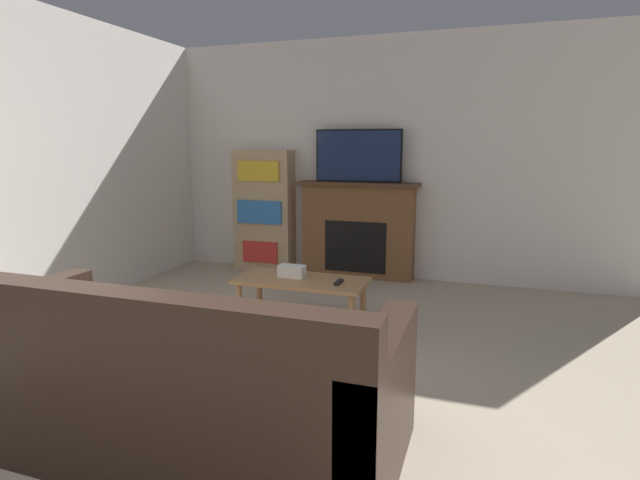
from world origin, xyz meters
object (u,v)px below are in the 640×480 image
fireplace (358,230)px  coffee_table (302,285)px  bookshelf (264,211)px  couch (173,388)px  tv (358,156)px

fireplace → coffee_table: (-0.03, -1.74, -0.20)m
fireplace → bookshelf: size_ratio=0.96×
couch → bookshelf: 3.73m
tv → couch: tv is taller
tv → couch: 3.69m
fireplace → bookshelf: (-1.17, -0.02, 0.17)m
fireplace → bookshelf: bearing=-178.9°
couch → bookshelf: (-1.14, 3.53, 0.42)m
couch → coffee_table: 1.81m
couch → bookshelf: size_ratio=1.55×
tv → couch: (-0.04, -3.53, -1.09)m
fireplace → coffee_table: fireplace is taller
tv → coffee_table: (-0.03, -1.72, -1.04)m
bookshelf → couch: bearing=-72.1°
tv → bookshelf: 1.35m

